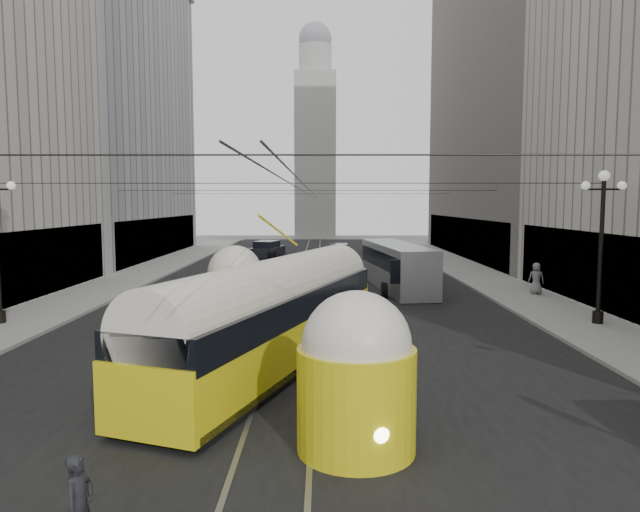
{
  "coord_description": "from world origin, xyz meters",
  "views": [
    {
      "loc": [
        0.99,
        -5.64,
        5.21
      ],
      "look_at": [
        0.92,
        15.49,
        3.22
      ],
      "focal_mm": 32.0,
      "sensor_mm": 36.0,
      "label": 1
    }
  ],
  "objects_px": {
    "streetcar": "(275,314)",
    "city_bus": "(396,264)",
    "pedestrian_crossing_a": "(79,505)",
    "pedestrian_sidewalk_right": "(536,278)"
  },
  "relations": [
    {
      "from": "city_bus",
      "to": "pedestrian_sidewalk_right",
      "type": "distance_m",
      "value": 7.93
    },
    {
      "from": "city_bus",
      "to": "pedestrian_crossing_a",
      "type": "relative_size",
      "value": 7.08
    },
    {
      "from": "streetcar",
      "to": "pedestrian_sidewalk_right",
      "type": "bearing_deg",
      "value": 45.31
    },
    {
      "from": "streetcar",
      "to": "city_bus",
      "type": "relative_size",
      "value": 1.37
    },
    {
      "from": "pedestrian_crossing_a",
      "to": "pedestrian_sidewalk_right",
      "type": "relative_size",
      "value": 0.88
    },
    {
      "from": "streetcar",
      "to": "pedestrian_crossing_a",
      "type": "relative_size",
      "value": 9.73
    },
    {
      "from": "streetcar",
      "to": "pedestrian_sidewalk_right",
      "type": "relative_size",
      "value": 8.54
    },
    {
      "from": "pedestrian_crossing_a",
      "to": "pedestrian_sidewalk_right",
      "type": "height_order",
      "value": "pedestrian_sidewalk_right"
    },
    {
      "from": "city_bus",
      "to": "streetcar",
      "type": "bearing_deg",
      "value": -110.08
    },
    {
      "from": "pedestrian_crossing_a",
      "to": "pedestrian_sidewalk_right",
      "type": "xyz_separation_m",
      "value": [
        15.44,
        23.32,
        0.26
      ]
    }
  ]
}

